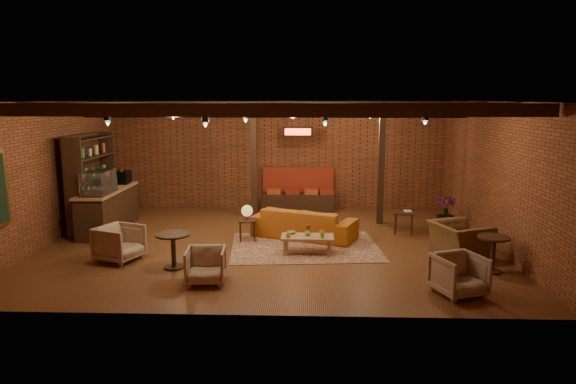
{
  "coord_description": "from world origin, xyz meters",
  "views": [
    {
      "loc": [
        0.84,
        -11.35,
        3.26
      ],
      "look_at": [
        0.43,
        0.2,
        1.16
      ],
      "focal_mm": 32.0,
      "sensor_mm": 36.0,
      "label": 1
    }
  ],
  "objects_px": {
    "sofa": "(304,223)",
    "armchair_far": "(459,273)",
    "coffee_table": "(307,238)",
    "round_table_left": "(173,245)",
    "plant_tall": "(447,181)",
    "armchair_right": "(460,234)",
    "side_table_lamp": "(247,214)",
    "armchair_b": "(206,264)",
    "round_table_right": "(493,248)",
    "side_table_book": "(404,213)",
    "armchair_a": "(119,241)"
  },
  "relations": [
    {
      "from": "coffee_table",
      "to": "armchair_far",
      "type": "relative_size",
      "value": 1.46
    },
    {
      "from": "plant_tall",
      "to": "round_table_right",
      "type": "bearing_deg",
      "value": -90.0
    },
    {
      "from": "armchair_right",
      "to": "armchair_far",
      "type": "height_order",
      "value": "armchair_right"
    },
    {
      "from": "armchair_b",
      "to": "plant_tall",
      "type": "height_order",
      "value": "plant_tall"
    },
    {
      "from": "armchair_b",
      "to": "side_table_lamp",
      "type": "bearing_deg",
      "value": 76.77
    },
    {
      "from": "round_table_right",
      "to": "armchair_far",
      "type": "relative_size",
      "value": 0.91
    },
    {
      "from": "armchair_b",
      "to": "armchair_right",
      "type": "xyz_separation_m",
      "value": [
        5.0,
        1.71,
        0.13
      ]
    },
    {
      "from": "armchair_a",
      "to": "armchair_right",
      "type": "bearing_deg",
      "value": -64.78
    },
    {
      "from": "armchair_a",
      "to": "side_table_book",
      "type": "bearing_deg",
      "value": -47.72
    },
    {
      "from": "armchair_right",
      "to": "side_table_book",
      "type": "bearing_deg",
      "value": 3.32
    },
    {
      "from": "round_table_left",
      "to": "armchair_far",
      "type": "height_order",
      "value": "armchair_far"
    },
    {
      "from": "armchair_right",
      "to": "armchair_far",
      "type": "bearing_deg",
      "value": 143.92
    },
    {
      "from": "armchair_b",
      "to": "round_table_right",
      "type": "height_order",
      "value": "same"
    },
    {
      "from": "armchair_b",
      "to": "round_table_right",
      "type": "xyz_separation_m",
      "value": [
        5.35,
        0.76,
        0.12
      ]
    },
    {
      "from": "sofa",
      "to": "armchair_right",
      "type": "distance_m",
      "value": 3.54
    },
    {
      "from": "side_table_book",
      "to": "armchair_far",
      "type": "height_order",
      "value": "armchair_far"
    },
    {
      "from": "sofa",
      "to": "armchair_far",
      "type": "distance_m",
      "value": 4.41
    },
    {
      "from": "armchair_b",
      "to": "armchair_right",
      "type": "relative_size",
      "value": 0.63
    },
    {
      "from": "coffee_table",
      "to": "armchair_far",
      "type": "bearing_deg",
      "value": -41.82
    },
    {
      "from": "plant_tall",
      "to": "coffee_table",
      "type": "bearing_deg",
      "value": -147.19
    },
    {
      "from": "coffee_table",
      "to": "side_table_lamp",
      "type": "xyz_separation_m",
      "value": [
        -1.39,
        0.97,
        0.3
      ]
    },
    {
      "from": "armchair_b",
      "to": "armchair_far",
      "type": "bearing_deg",
      "value": -10.29
    },
    {
      "from": "side_table_lamp",
      "to": "armchair_right",
      "type": "bearing_deg",
      "value": -13.69
    },
    {
      "from": "side_table_lamp",
      "to": "side_table_book",
      "type": "xyz_separation_m",
      "value": [
        3.77,
        0.78,
        -0.14
      ]
    },
    {
      "from": "armchair_far",
      "to": "armchair_right",
      "type": "bearing_deg",
      "value": 52.82
    },
    {
      "from": "round_table_left",
      "to": "sofa",
      "type": "bearing_deg",
      "value": 42.73
    },
    {
      "from": "armchair_b",
      "to": "plant_tall",
      "type": "relative_size",
      "value": 0.29
    },
    {
      "from": "armchair_right",
      "to": "armchair_far",
      "type": "xyz_separation_m",
      "value": [
        -0.63,
        -2.14,
        -0.1
      ]
    },
    {
      "from": "round_table_left",
      "to": "armchair_a",
      "type": "xyz_separation_m",
      "value": [
        -1.22,
        0.44,
        -0.07
      ]
    },
    {
      "from": "coffee_table",
      "to": "armchair_b",
      "type": "bearing_deg",
      "value": -134.4
    },
    {
      "from": "coffee_table",
      "to": "armchair_far",
      "type": "xyz_separation_m",
      "value": [
        2.55,
        -2.28,
        0.04
      ]
    },
    {
      "from": "side_table_book",
      "to": "round_table_right",
      "type": "bearing_deg",
      "value": -67.9
    },
    {
      "from": "armchair_a",
      "to": "round_table_right",
      "type": "relative_size",
      "value": 1.15
    },
    {
      "from": "side_table_lamp",
      "to": "armchair_b",
      "type": "bearing_deg",
      "value": -98.55
    },
    {
      "from": "plant_tall",
      "to": "side_table_lamp",
      "type": "bearing_deg",
      "value": -165.12
    },
    {
      "from": "coffee_table",
      "to": "armchair_b",
      "type": "height_order",
      "value": "armchair_b"
    },
    {
      "from": "armchair_b",
      "to": "plant_tall",
      "type": "bearing_deg",
      "value": 33.0
    },
    {
      "from": "round_table_left",
      "to": "plant_tall",
      "type": "relative_size",
      "value": 0.28
    },
    {
      "from": "round_table_left",
      "to": "armchair_a",
      "type": "height_order",
      "value": "armchair_a"
    },
    {
      "from": "round_table_left",
      "to": "side_table_book",
      "type": "xyz_separation_m",
      "value": [
        4.97,
        2.83,
        0.03
      ]
    },
    {
      "from": "plant_tall",
      "to": "armchair_right",
      "type": "bearing_deg",
      "value": -98.24
    },
    {
      "from": "armchair_a",
      "to": "plant_tall",
      "type": "height_order",
      "value": "plant_tall"
    },
    {
      "from": "side_table_lamp",
      "to": "armchair_a",
      "type": "bearing_deg",
      "value": -146.51
    },
    {
      "from": "sofa",
      "to": "plant_tall",
      "type": "distance_m",
      "value": 3.83
    },
    {
      "from": "side_table_lamp",
      "to": "coffee_table",
      "type": "bearing_deg",
      "value": -34.88
    },
    {
      "from": "side_table_book",
      "to": "sofa",
      "type": "bearing_deg",
      "value": -168.75
    },
    {
      "from": "armchair_right",
      "to": "side_table_book",
      "type": "distance_m",
      "value": 2.06
    },
    {
      "from": "coffee_table",
      "to": "round_table_left",
      "type": "distance_m",
      "value": 2.81
    },
    {
      "from": "sofa",
      "to": "armchair_far",
      "type": "xyz_separation_m",
      "value": [
        2.61,
        -3.55,
        0.03
      ]
    },
    {
      "from": "sofa",
      "to": "round_table_left",
      "type": "distance_m",
      "value": 3.45
    }
  ]
}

